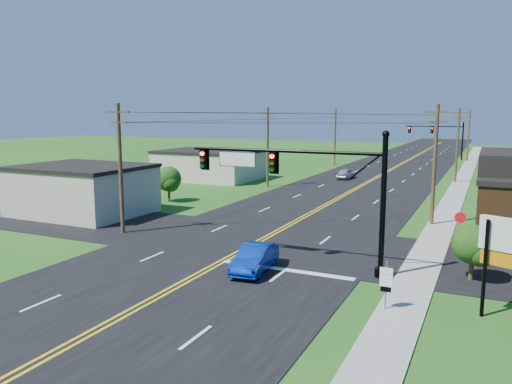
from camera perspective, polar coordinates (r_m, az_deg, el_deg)
The scene contains 21 objects.
ground at distance 23.16m, azimuth -12.79°, elevation -12.26°, with size 260.00×260.00×0.00m, color #1C4E16.
road_main at distance 68.74m, azimuth 13.72°, elevation 1.77°, with size 16.00×220.00×0.04m, color black.
road_cross at distance 32.94m, azimuth 0.18°, elevation -5.60°, with size 70.00×10.00×0.04m, color black.
sidewalk at distance 57.56m, azimuth 21.97°, elevation 0.05°, with size 2.00×160.00×0.08m, color gray.
signal_mast_main at distance 26.76m, azimuth 4.98°, elevation 1.31°, with size 11.30×0.60×7.48m.
signal_mast_far at distance 97.39m, azimuth 19.99°, elevation 6.20°, with size 10.98×0.60×7.48m.
cream_bldg_near at distance 43.85m, azimuth -19.20°, elevation 0.27°, with size 10.20×8.20×4.10m.
cream_bldg_far at distance 64.11m, azimuth -5.38°, elevation 3.14°, with size 12.20×9.20×3.70m.
utility_pole_left_a at distance 35.56m, azimuth -15.25°, elevation 2.87°, with size 1.80×0.28×9.00m.
utility_pole_left_b at distance 56.87m, azimuth 1.33°, elevation 5.34°, with size 1.80×0.28×9.00m.
utility_pole_left_c at distance 82.25m, azimuth 9.02°, elevation 6.34°, with size 1.80×0.28×9.00m.
utility_pole_right_a at distance 39.23m, azimuth 19.74°, elevation 3.20°, with size 1.80×0.28×9.00m.
utility_pole_right_b at distance 65.09m, azimuth 22.03°, elevation 5.15°, with size 1.80×0.28×9.00m.
utility_pole_right_c at distance 95.03m, azimuth 23.12°, elevation 6.07°, with size 1.80×0.28×9.00m.
shrub_corner at distance 27.17m, azimuth 23.54°, elevation -5.53°, with size 2.00×2.00×2.86m.
tree_left at distance 48.02m, azimuth -9.95°, elevation 1.47°, with size 2.40×2.40×3.37m.
blue_car at distance 26.62m, azimuth -0.14°, elevation -7.63°, with size 1.47×4.22×1.39m, color #0728A0.
distant_car at distance 64.88m, azimuth 10.25°, elevation 2.04°, with size 1.56×3.88×1.32m, color #A9A9AE.
route_sign at distance 22.06m, azimuth 14.64°, elevation -9.89°, with size 0.55×0.09×2.19m.
stop_sign at distance 34.58m, azimuth 22.28°, elevation -3.06°, with size 0.74×0.13×2.08m.
pylon_sign at distance 22.33m, azimuth 26.61°, elevation -5.55°, with size 2.00×1.03×4.20m.
Camera 1 is at (13.50, -16.89, 8.29)m, focal length 35.00 mm.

